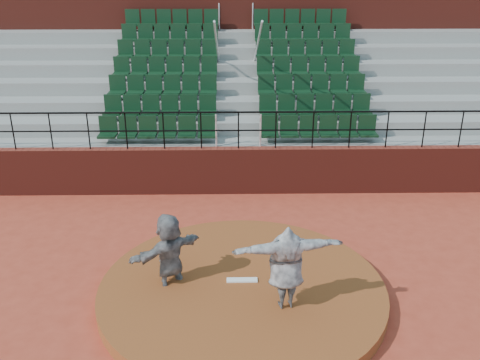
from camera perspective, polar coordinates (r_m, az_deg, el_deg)
name	(u,v)px	position (r m, az deg, el deg)	size (l,w,h in m)	color
ground	(242,296)	(10.60, 0.23, -12.27)	(90.00, 90.00, 0.00)	#AC3C26
pitchers_mound	(242,291)	(10.53, 0.23, -11.71)	(5.50, 5.50, 0.25)	brown
pitching_rubber	(242,280)	(10.57, 0.22, -10.62)	(0.60, 0.15, 0.03)	white
boundary_wall	(238,170)	(14.73, -0.16, 1.04)	(24.00, 0.30, 1.30)	maroon
wall_railing	(238,122)	(14.28, -0.17, 6.19)	(24.04, 0.05, 1.03)	black
seating_deck	(237,108)	(17.95, -0.33, 7.67)	(24.00, 5.97, 4.63)	gray
press_box_facade	(236,29)	(21.44, -0.47, 15.86)	(24.00, 3.00, 7.10)	maroon
pitcher	(286,267)	(9.53, 4.95, -9.22)	(1.96, 0.53, 1.59)	black
fielder	(169,254)	(10.37, -7.55, -7.87)	(1.55, 0.49, 1.67)	black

